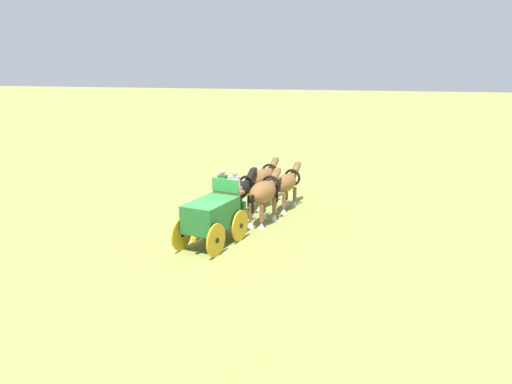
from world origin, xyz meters
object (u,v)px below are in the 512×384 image
at_px(draft_horse_lead_off, 287,184).
at_px(show_wagon, 213,214).
at_px(draft_horse_rear_near, 239,192).
at_px(draft_horse_lead_near, 263,179).
at_px(draft_horse_rear_off, 264,193).

bearing_deg(draft_horse_lead_off, show_wagon, 160.80).
relative_size(show_wagon, draft_horse_lead_off, 1.83).
xyz_separation_m(draft_horse_rear_near, draft_horse_lead_near, (2.52, -0.58, 0.06)).
distance_m(draft_horse_rear_near, draft_horse_lead_near, 2.59).
height_order(show_wagon, draft_horse_lead_near, show_wagon).
height_order(draft_horse_rear_off, draft_horse_lead_off, draft_horse_rear_off).
distance_m(draft_horse_rear_off, draft_horse_lead_near, 2.91).
relative_size(draft_horse_rear_near, draft_horse_rear_off, 1.05).
xyz_separation_m(draft_horse_rear_off, draft_horse_lead_near, (2.83, 0.68, -0.04)).
bearing_deg(draft_horse_rear_near, draft_horse_lead_near, -13.03).
bearing_deg(show_wagon, draft_horse_lead_near, -6.84).
distance_m(draft_horse_rear_off, draft_horse_lead_off, 2.63).
distance_m(draft_horse_rear_near, draft_horse_lead_off, 2.91).
height_order(draft_horse_rear_near, draft_horse_rear_off, draft_horse_rear_off).
bearing_deg(draft_horse_rear_off, show_wagon, 156.11).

